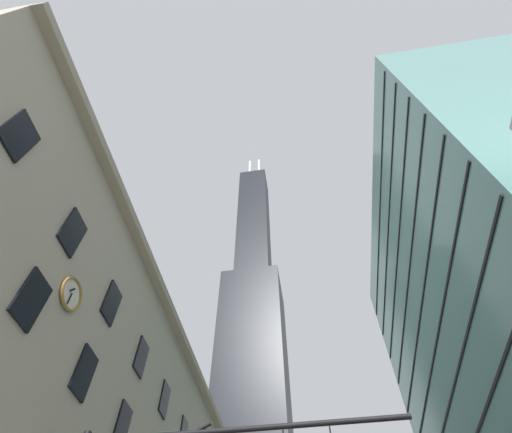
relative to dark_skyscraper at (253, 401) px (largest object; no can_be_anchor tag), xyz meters
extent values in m
cube|color=#9E937A|center=(5.90, -66.03, -33.92)|extent=(0.70, 59.54, 0.60)
cube|color=black|center=(5.70, -86.80, -43.59)|extent=(0.14, 1.40, 2.20)
cube|color=black|center=(5.70, -81.80, -43.59)|extent=(0.14, 1.40, 2.20)
cube|color=black|center=(5.70, -76.80, -43.59)|extent=(0.14, 1.40, 2.20)
cube|color=black|center=(5.70, -91.80, -39.39)|extent=(0.14, 1.40, 2.20)
cube|color=black|center=(5.70, -86.80, -39.39)|extent=(0.14, 1.40, 2.20)
cube|color=black|center=(5.70, -81.80, -39.39)|extent=(0.14, 1.40, 2.20)
cube|color=black|center=(5.70, -76.80, -39.39)|extent=(0.14, 1.40, 2.20)
cube|color=black|center=(5.70, -71.80, -39.39)|extent=(0.14, 1.40, 2.20)
torus|color=olive|center=(5.77, -85.00, -41.68)|extent=(0.15, 1.62, 1.62)
cylinder|color=silver|center=(5.73, -85.00, -41.68)|extent=(0.05, 1.40, 1.40)
cube|color=black|center=(5.80, -85.11, -41.53)|extent=(0.03, 0.31, 0.38)
cube|color=black|center=(5.80, -85.01, -41.98)|extent=(0.03, 0.08, 0.62)
cube|color=black|center=(0.00, 0.00, 11.63)|extent=(18.74, 18.74, 56.94)
cube|color=black|center=(0.00, 0.00, 75.69)|extent=(12.05, 12.05, 71.18)
cylinder|color=silver|center=(-2.41, 0.00, 122.01)|extent=(1.20, 1.20, 21.47)
cylinder|color=silver|center=(2.41, 0.00, 122.01)|extent=(1.20, 1.20, 21.47)
cube|color=black|center=(27.61, -63.86, -35.99)|extent=(0.12, 38.79, 0.24)
cube|color=black|center=(27.61, -63.86, -31.99)|extent=(0.12, 38.79, 0.24)
cube|color=black|center=(27.61, -63.86, -27.99)|extent=(0.12, 38.79, 0.24)
cube|color=black|center=(27.61, -63.86, -23.99)|extent=(0.12, 38.79, 0.24)
cube|color=black|center=(27.61, -63.86, -19.99)|extent=(0.12, 38.79, 0.24)
cube|color=black|center=(27.61, -63.86, -15.99)|extent=(0.12, 38.79, 0.24)
cube|color=black|center=(27.61, -63.86, -11.99)|extent=(0.12, 38.79, 0.24)
cylinder|color=black|center=(14.17, -86.80, -49.15)|extent=(8.36, 0.14, 0.14)
camera|label=1|loc=(16.10, -96.75, -54.00)|focal=27.42mm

